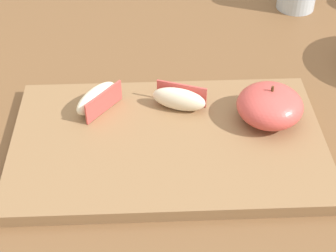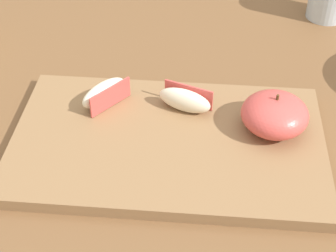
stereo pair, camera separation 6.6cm
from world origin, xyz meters
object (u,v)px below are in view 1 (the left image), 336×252
(apple_wedge_near_knife, at_px, (179,99))
(apple_wedge_middle, at_px, (97,99))
(cutting_board, at_px, (168,143))
(apple_half_skin_up, at_px, (270,106))

(apple_wedge_near_knife, height_order, apple_wedge_middle, same)
(cutting_board, relative_size, apple_wedge_middle, 5.52)
(cutting_board, height_order, apple_wedge_middle, apple_wedge_middle)
(apple_half_skin_up, height_order, apple_wedge_middle, apple_half_skin_up)
(apple_wedge_middle, bearing_deg, apple_half_skin_up, -8.64)
(cutting_board, xyz_separation_m, apple_wedge_near_knife, (0.02, 0.06, 0.02))
(apple_wedge_near_knife, relative_size, apple_wedge_middle, 1.07)
(apple_wedge_middle, bearing_deg, cutting_board, -35.11)
(cutting_board, distance_m, apple_wedge_near_knife, 0.07)
(cutting_board, bearing_deg, apple_wedge_near_knife, 73.64)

